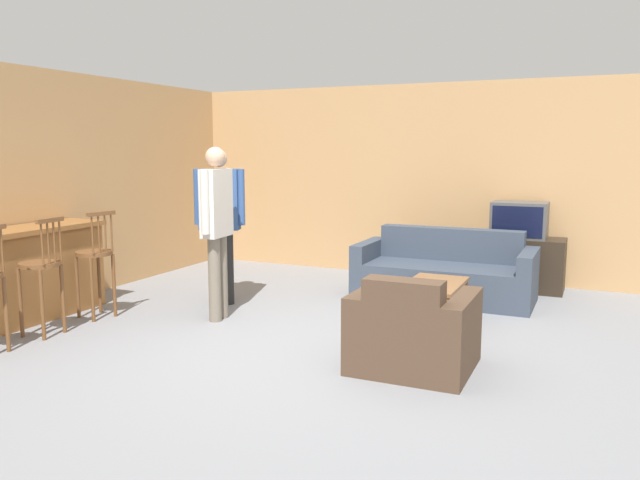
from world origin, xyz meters
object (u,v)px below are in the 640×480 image
Objects in this scene: bar_chair_mid at (41,274)px; book_on_table at (424,281)px; person_by_counter at (217,222)px; tv at (519,220)px; armchair_near at (413,333)px; tv_unit at (517,263)px; couch_far at (445,274)px; bar_chair_far at (95,262)px; coffee_table at (434,290)px; person_by_window at (220,218)px.

bar_chair_mid is 6.14× the size of book_on_table.
bar_chair_mid is at bearing -136.19° from person_by_counter.
person_by_counter is (-2.62, -2.69, 0.13)m from tv.
armchair_near reaches higher than tv_unit.
couch_far is at bearing 43.98° from bar_chair_mid.
person_by_counter is at bearing -135.92° from couch_far.
bar_chair_mid is 1.70m from person_by_counter.
person_by_counter is (-2.62, -2.70, 0.68)m from tv_unit.
bar_chair_far is at bearing -140.41° from tv.
bar_chair_far is 1.70× the size of tv.
couch_far is 2.20× the size of armchair_near.
armchair_near is 1.05× the size of coffee_table.
armchair_near reaches higher than coffee_table.
person_by_counter reaches higher than bar_chair_far.
armchair_near is at bearing -15.11° from person_by_counter.
tv_unit is at bearing 90.00° from tv.
tv is 0.38× the size of person_by_window.
person_by_window is at bearing -150.17° from couch_far.
coffee_table is at bearing -105.08° from tv.
bar_chair_mid reaches higher than tv.
bar_chair_far is 0.64× the size of person_by_window.
tv is at bearing -90.00° from tv_unit.
person_by_window is (-2.95, -2.13, 0.66)m from tv_unit.
person_by_window is at bearing -177.67° from coffee_table.
person_by_window reaches higher than couch_far.
armchair_near is (3.41, 0.54, -0.29)m from bar_chair_mid.
person_by_window is (-2.41, -0.10, 0.62)m from coffee_table.
bar_chair_far is at bearing -160.89° from book_on_table.
armchair_near is 0.53× the size of person_by_window.
tv is at bearing 74.92° from coffee_table.
bar_chair_far reaches higher than coffee_table.
bar_chair_far is at bearing -129.97° from person_by_window.
couch_far is 3.09× the size of tv.
coffee_table is at bearing 17.66° from person_by_counter.
bar_chair_mid is 1.00× the size of bar_chair_far.
person_by_counter is (-2.07, -0.66, 0.64)m from coffee_table.
couch_far is at bearing 97.83° from coffee_table.
person_by_counter is at bearing -162.06° from book_on_table.
bar_chair_far is 6.14× the size of book_on_table.
person_by_counter reaches higher than armchair_near.
person_by_counter is at bearing -134.18° from tv_unit.
armchair_near is 0.83× the size of tv_unit.
tv_unit is at bearing 45.82° from person_by_counter.
tv reaches higher than couch_far.
tv is (3.81, 3.15, 0.29)m from bar_chair_far.
coffee_table is (3.26, 1.80, -0.22)m from bar_chair_mid.
coffee_table is (0.16, -1.19, 0.07)m from couch_far.
couch_far is 1.20m from coffee_table.
bar_chair_far is 3.35m from book_on_table.
person_by_counter reaches higher than book_on_table.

